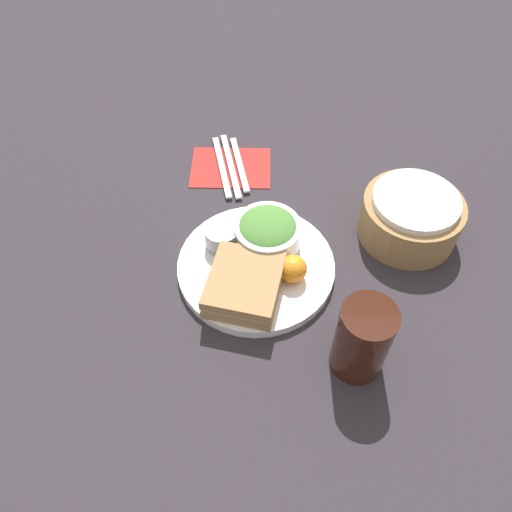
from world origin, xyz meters
TOP-DOWN VIEW (x-y plane):
  - ground_plane at (0.00, 0.00)m, footprint 4.00×4.00m
  - plate at (0.00, 0.00)m, footprint 0.26×0.26m
  - sandwich at (0.06, -0.02)m, footprint 0.14×0.13m
  - salad_bowl at (-0.04, 0.02)m, footprint 0.11×0.11m
  - dressing_cup at (-0.04, -0.06)m, footprint 0.06×0.06m
  - orange_wedge at (0.03, 0.06)m, footprint 0.05×0.05m
  - drink_glass at (0.17, 0.15)m, footprint 0.08×0.08m
  - bread_basket at (-0.09, 0.27)m, footprint 0.17×0.17m
  - napkin at (-0.25, -0.06)m, footprint 0.12×0.16m
  - fork at (-0.25, -0.07)m, footprint 0.18×0.05m
  - knife at (-0.25, -0.06)m, footprint 0.19×0.05m
  - spoon at (-0.26, -0.04)m, footprint 0.16×0.05m

SIDE VIEW (x-z plane):
  - ground_plane at x=0.00m, z-range 0.00..0.00m
  - napkin at x=-0.25m, z-range 0.00..0.00m
  - fork at x=-0.25m, z-range 0.00..0.01m
  - knife at x=-0.25m, z-range 0.00..0.01m
  - spoon at x=-0.26m, z-range 0.00..0.01m
  - plate at x=0.00m, z-range 0.00..0.02m
  - dressing_cup at x=-0.04m, z-range 0.02..0.06m
  - sandwich at x=0.06m, z-range 0.02..0.06m
  - orange_wedge at x=0.03m, z-range 0.02..0.06m
  - bread_basket at x=-0.09m, z-range 0.00..0.09m
  - salad_bowl at x=-0.04m, z-range 0.02..0.08m
  - drink_glass at x=0.17m, z-range 0.00..0.13m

